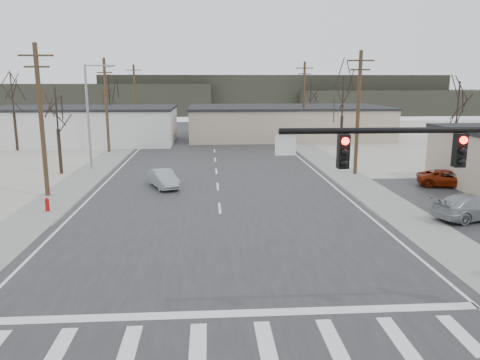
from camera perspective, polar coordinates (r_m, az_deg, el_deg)
The scene contains 28 objects.
ground at distance 20.87m, azimuth -1.95°, elevation -9.40°, with size 140.00×140.00×0.00m, color silver.
main_road at distance 35.26m, azimuth -2.77°, elevation -0.47°, with size 18.00×110.00×0.05m, color #262729.
cross_road at distance 20.87m, azimuth -1.95°, elevation -9.35°, with size 90.00×10.00×0.04m, color #262729.
sidewalk_left at distance 41.38m, azimuth -17.75°, elevation 0.84°, with size 3.00×90.00×0.06m, color gray.
sidewalk_right at distance 41.68m, azimuth 11.82°, elevation 1.24°, with size 3.00×90.00×0.06m, color gray.
fire_hydrant at distance 29.93m, azimuth -22.44°, elevation -2.79°, with size 0.24×0.24×0.87m.
building_left_far at distance 61.63m, azimuth -18.41°, elevation 6.38°, with size 22.30×12.30×4.50m.
building_right_far at distance 64.54m, azimuth 5.68°, elevation 7.06°, with size 26.30×14.30×4.30m.
upole_left_b at distance 33.35m, azimuth -23.08°, elevation 6.93°, with size 2.20×0.30×10.00m.
upole_left_c at distance 52.63m, azimuth -15.98°, elevation 8.92°, with size 2.20×0.30×10.00m.
upole_left_d at distance 72.30m, azimuth -12.69°, elevation 9.79°, with size 2.20×0.30×10.00m.
upole_right_a at distance 39.41m, azimuth 14.20°, elevation 8.14°, with size 2.20×0.30×10.00m.
upole_right_b at distance 60.70m, azimuth 7.78°, elevation 9.61°, with size 2.20×0.30×10.00m.
streetlight_main at distance 42.74m, azimuth -17.81°, elevation 8.02°, with size 2.40×0.25×9.00m.
tree_left_near at distance 41.40m, azimuth -21.46°, elevation 7.86°, with size 3.30×3.30×7.35m.
tree_right_mid at distance 47.31m, azimuth 12.42°, elevation 9.66°, with size 3.74×3.74×8.33m.
tree_left_far at distance 66.80m, azimuth -15.67°, elevation 10.39°, with size 3.96×3.96×8.82m.
tree_right_far at distance 73.14m, azimuth 8.62°, elevation 10.24°, with size 3.52×3.52×7.84m.
tree_lot at distance 47.24m, azimuth 25.04°, elevation 8.40°, with size 3.52×3.52×7.84m.
tree_left_mid at distance 57.57m, azimuth -26.03°, elevation 9.46°, with size 3.96×3.96×8.82m.
hill_left at distance 116.69m, azimuth -21.26°, elevation 9.15°, with size 70.00×18.00×7.00m, color #333026.
hill_center at distance 116.52m, azimuth 3.93°, elevation 10.40°, with size 80.00×18.00×9.00m, color #333026.
hill_right at distance 120.66m, azimuth 21.23°, elevation 8.86°, with size 60.00×18.00×5.50m, color #333026.
sedan_crossing at distance 34.30m, azimuth -9.33°, elevation 0.18°, with size 1.37×3.92×1.29m, color gray.
car_far_a at distance 66.81m, azimuth -1.13°, elevation 6.12°, with size 2.13×5.23×1.52m, color black.
car_far_b at distance 84.37m, azimuth -4.34°, elevation 7.25°, with size 1.60×3.97×1.35m, color black.
car_parked_red at distance 37.41m, azimuth 24.04°, elevation 0.17°, with size 1.99×4.31×1.20m, color maroon.
car_parked_silver at distance 29.13m, azimuth 26.52°, elevation -2.97°, with size 1.95×4.80×1.39m, color gray.
Camera 1 is at (-0.60, -19.43, 7.60)m, focal length 35.00 mm.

